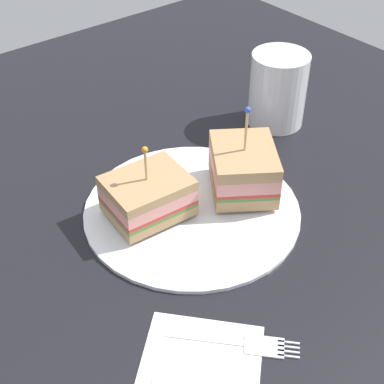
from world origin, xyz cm
name	(u,v)px	position (x,y,z in cm)	size (l,w,h in cm)	color
ground_plane	(192,218)	(0.00, 0.00, -1.00)	(107.37, 107.37, 2.00)	black
plate	(192,208)	(0.00, 0.00, 0.47)	(25.23, 25.23, 0.95)	white
sandwich_half_front	(243,169)	(6.85, -1.16, 3.70)	(11.10, 11.55, 11.11)	tan
sandwich_half_back	(148,195)	(-4.50, 2.33, 3.28)	(9.49, 7.90, 8.95)	tan
drink_glass	(277,92)	(21.70, 7.84, 4.70)	(7.93, 7.93, 10.36)	#B74C33
napkin	(201,362)	(-12.22, -16.34, 0.07)	(10.62, 9.55, 0.15)	white
fork	(248,344)	(-7.66, -17.60, 0.18)	(9.15, 9.81, 0.35)	silver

